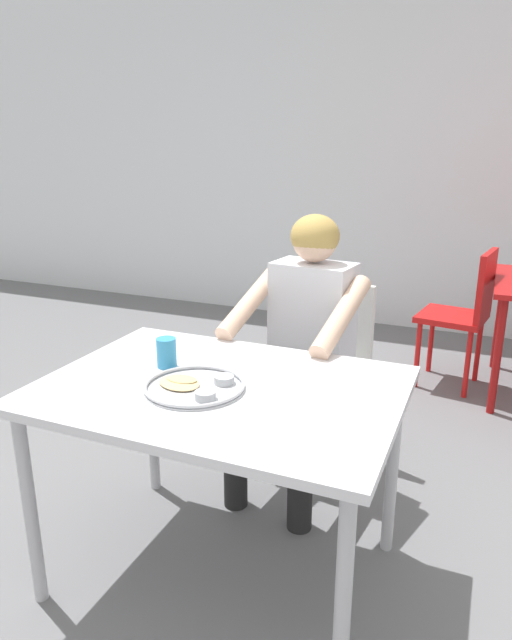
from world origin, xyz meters
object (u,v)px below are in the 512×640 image
(thali_tray, at_px, (195,386))
(drinking_cup, at_px, (166,352))
(table_foreground, at_px, (221,405))
(chair_foreground, at_px, (322,363))
(chair_red_left, at_px, (466,309))
(diner_foreground, at_px, (303,332))

(thali_tray, xyz_separation_m, drinking_cup, (-0.18, 0.13, 0.04))
(table_foreground, bearing_deg, chair_foreground, 84.72)
(thali_tray, relative_size, chair_red_left, 0.37)
(chair_foreground, bearing_deg, drinking_cup, -111.46)
(thali_tray, bearing_deg, chair_red_left, 71.66)
(table_foreground, bearing_deg, diner_foreground, 84.87)
(chair_foreground, relative_size, diner_foreground, 0.72)
(chair_foreground, bearing_deg, chair_red_left, 64.30)
(chair_red_left, bearing_deg, diner_foreground, -112.79)
(thali_tray, distance_m, chair_foreground, 0.99)
(drinking_cup, bearing_deg, chair_foreground, 68.54)
(thali_tray, relative_size, drinking_cup, 3.09)
(table_foreground, xyz_separation_m, chair_red_left, (0.65, 2.06, -0.15))
(table_foreground, distance_m, drinking_cup, 0.28)
(thali_tray, bearing_deg, diner_foreground, 80.82)
(thali_tray, xyz_separation_m, diner_foreground, (0.12, 0.73, -0.03))
(chair_foreground, height_order, diner_foreground, diner_foreground)
(table_foreground, distance_m, diner_foreground, 0.67)
(thali_tray, relative_size, diner_foreground, 0.27)
(thali_tray, height_order, chair_red_left, chair_red_left)
(diner_foreground, xyz_separation_m, chair_red_left, (0.59, 1.40, -0.20))
(table_foreground, bearing_deg, drinking_cup, 164.17)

